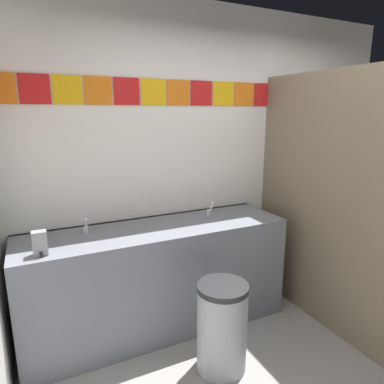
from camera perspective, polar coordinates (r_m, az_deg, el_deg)
name	(u,v)px	position (r m, az deg, el deg)	size (l,w,h in m)	color
wall_back	(219,158)	(3.26, 4.63, 5.67)	(3.77, 0.09, 2.70)	white
vanity_counter	(158,277)	(2.92, -5.69, -13.93)	(2.14, 0.61, 0.88)	slate
faucet_left	(86,227)	(2.69, -17.37, -5.64)	(0.04, 0.10, 0.14)	silver
faucet_right	(210,210)	(3.02, 3.07, -3.00)	(0.04, 0.10, 0.14)	silver
soap_dispenser	(40,243)	(2.41, -24.19, -7.85)	(0.09, 0.09, 0.16)	gray
stall_divider	(364,209)	(2.96, 26.90, -2.50)	(0.92, 1.56, 2.10)	#726651
toilet	(328,261)	(3.79, 21.80, -10.70)	(0.39, 0.49, 0.74)	white
trash_bin	(222,327)	(2.56, 5.03, -21.61)	(0.36, 0.36, 0.64)	#999EA3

